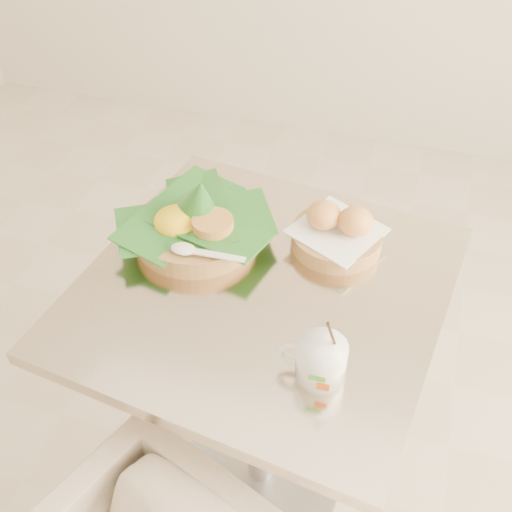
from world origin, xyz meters
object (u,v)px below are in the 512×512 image
(bread_basket, at_px, (337,232))
(rice_basket, at_px, (195,222))
(coffee_mug, at_px, (320,359))
(cafe_table, at_px, (262,355))

(bread_basket, bearing_deg, rice_basket, -167.47)
(rice_basket, bearing_deg, coffee_mug, -40.19)
(rice_basket, xyz_separation_m, coffee_mug, (0.33, -0.28, -0.00))
(cafe_table, xyz_separation_m, coffee_mug, (0.15, -0.18, 0.26))
(bread_basket, relative_size, coffee_mug, 1.43)
(cafe_table, xyz_separation_m, bread_basket, (0.12, 0.16, 0.26))
(bread_basket, distance_m, coffee_mug, 0.35)
(bread_basket, xyz_separation_m, coffee_mug, (0.04, -0.35, 0.01))
(coffee_mug, bearing_deg, bread_basket, 96.18)
(bread_basket, height_order, coffee_mug, coffee_mug)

